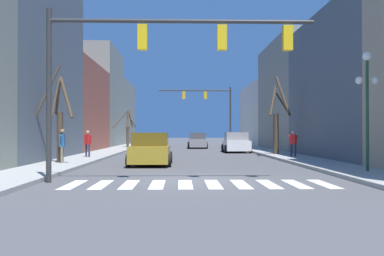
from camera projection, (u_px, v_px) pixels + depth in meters
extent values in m
plane|color=#4C4C4F|center=(198.00, 181.00, 15.52)|extent=(240.00, 240.00, 0.00)
cube|color=#9E9E99|center=(8.00, 179.00, 15.36)|extent=(2.54, 90.00, 0.15)
cube|color=#9E9E99|center=(384.00, 178.00, 15.69)|extent=(2.54, 90.00, 0.15)
cube|color=#515B66|center=(7.00, 54.00, 26.34)|extent=(6.00, 13.25, 12.52)
cube|color=#934C3D|center=(64.00, 108.00, 39.19)|extent=(6.00, 12.51, 7.63)
cube|color=gray|center=(91.00, 98.00, 50.91)|extent=(6.00, 10.91, 11.05)
cube|color=gray|center=(109.00, 113.00, 63.62)|extent=(6.00, 14.54, 8.77)
cube|color=#515B66|center=(364.00, 86.00, 27.85)|extent=(6.00, 14.07, 9.08)
cube|color=gray|center=(303.00, 96.00, 41.74)|extent=(6.00, 13.71, 10.04)
cube|color=beige|center=(271.00, 116.00, 56.26)|extent=(6.00, 15.37, 7.56)
cube|color=white|center=(73.00, 185.00, 14.36)|extent=(0.45, 2.60, 0.01)
cube|color=white|center=(101.00, 185.00, 14.39)|extent=(0.45, 2.60, 0.01)
cube|color=white|center=(129.00, 184.00, 14.41)|extent=(0.45, 2.60, 0.01)
cube|color=white|center=(157.00, 184.00, 14.43)|extent=(0.45, 2.60, 0.01)
cube|color=white|center=(185.00, 184.00, 14.46)|extent=(0.45, 2.60, 0.01)
cube|color=white|center=(213.00, 184.00, 14.48)|extent=(0.45, 2.60, 0.01)
cube|color=white|center=(241.00, 184.00, 14.50)|extent=(0.45, 2.60, 0.01)
cube|color=white|center=(269.00, 184.00, 14.53)|extent=(0.45, 2.60, 0.01)
cube|color=white|center=(296.00, 184.00, 14.55)|extent=(0.45, 2.60, 0.01)
cube|color=white|center=(324.00, 184.00, 14.57)|extent=(0.45, 2.60, 0.01)
cylinder|color=#2D2D2D|center=(49.00, 95.00, 14.99)|extent=(0.18, 0.18, 5.83)
cylinder|color=#2D2D2D|center=(182.00, 21.00, 15.13)|extent=(8.92, 0.14, 0.14)
cube|color=yellow|center=(143.00, 37.00, 15.09)|extent=(0.32, 0.28, 0.84)
cube|color=yellow|center=(222.00, 38.00, 15.16)|extent=(0.32, 0.28, 0.84)
cube|color=yellow|center=(287.00, 38.00, 15.21)|extent=(0.32, 0.28, 0.84)
cylinder|color=#2D2D2D|center=(230.00, 117.00, 50.43)|extent=(0.18, 0.18, 6.78)
cylinder|color=#2D2D2D|center=(195.00, 90.00, 50.36)|extent=(8.07, 0.14, 0.14)
cube|color=yellow|center=(205.00, 95.00, 50.38)|extent=(0.32, 0.28, 0.84)
cube|color=yellow|center=(184.00, 95.00, 50.32)|extent=(0.32, 0.28, 0.84)
cylinder|color=#1E4C2D|center=(367.00, 116.00, 17.70)|extent=(0.12, 0.12, 4.37)
sphere|color=white|center=(367.00, 56.00, 17.73)|extent=(0.36, 0.36, 0.36)
sphere|color=white|center=(359.00, 80.00, 17.71)|extent=(0.31, 0.31, 0.31)
sphere|color=white|center=(375.00, 80.00, 17.73)|extent=(0.31, 0.31, 0.31)
cube|color=white|center=(236.00, 145.00, 37.46)|extent=(1.94, 4.23, 0.83)
cube|color=gray|center=(236.00, 136.00, 37.47)|extent=(1.78, 2.20, 0.68)
cylinder|color=black|center=(223.00, 148.00, 38.75)|extent=(0.22, 0.64, 0.64)
cylinder|color=black|center=(246.00, 148.00, 38.80)|extent=(0.22, 0.64, 0.64)
cylinder|color=black|center=(226.00, 149.00, 36.13)|extent=(0.22, 0.64, 0.64)
cylinder|color=black|center=(250.00, 149.00, 36.18)|extent=(0.22, 0.64, 0.64)
cube|color=gray|center=(197.00, 143.00, 47.11)|extent=(1.77, 4.40, 0.80)
cube|color=#464648|center=(197.00, 136.00, 47.12)|extent=(1.62, 2.29, 0.65)
cylinder|color=black|center=(189.00, 145.00, 48.45)|extent=(0.22, 0.64, 0.64)
cylinder|color=black|center=(205.00, 145.00, 48.50)|extent=(0.22, 0.64, 0.64)
cylinder|color=black|center=(189.00, 146.00, 45.73)|extent=(0.22, 0.64, 0.64)
cylinder|color=black|center=(207.00, 146.00, 45.77)|extent=(0.22, 0.64, 0.64)
cube|color=#A38423|center=(151.00, 154.00, 22.96)|extent=(1.91, 4.46, 0.82)
cube|color=#594813|center=(151.00, 139.00, 22.97)|extent=(1.76, 2.32, 0.67)
cylinder|color=black|center=(169.00, 160.00, 21.60)|extent=(0.22, 0.64, 0.64)
cylinder|color=black|center=(128.00, 161.00, 21.55)|extent=(0.22, 0.64, 0.64)
cylinder|color=black|center=(170.00, 157.00, 24.37)|extent=(0.22, 0.64, 0.64)
cylinder|color=black|center=(134.00, 157.00, 24.32)|extent=(0.22, 0.64, 0.64)
cylinder|color=#282D47|center=(295.00, 150.00, 28.30)|extent=(0.12, 0.12, 0.78)
cylinder|color=#282D47|center=(291.00, 150.00, 28.49)|extent=(0.12, 0.12, 0.78)
cube|color=red|center=(293.00, 139.00, 28.40)|extent=(0.42, 0.42, 0.61)
sphere|color=beige|center=(293.00, 132.00, 28.41)|extent=(0.22, 0.22, 0.22)
cylinder|color=red|center=(296.00, 140.00, 28.26)|extent=(0.25, 0.24, 0.59)
cylinder|color=red|center=(290.00, 140.00, 28.55)|extent=(0.25, 0.24, 0.59)
cylinder|color=#282D47|center=(86.00, 151.00, 27.99)|extent=(0.12, 0.12, 0.78)
cylinder|color=#282D47|center=(89.00, 151.00, 27.83)|extent=(0.12, 0.12, 0.78)
cube|color=red|center=(88.00, 139.00, 27.92)|extent=(0.43, 0.40, 0.61)
sphere|color=tan|center=(88.00, 132.00, 27.92)|extent=(0.22, 0.22, 0.22)
cylinder|color=red|center=(85.00, 140.00, 28.05)|extent=(0.26, 0.23, 0.59)
cylinder|color=red|center=(90.00, 140.00, 27.79)|extent=(0.26, 0.23, 0.59)
cylinder|color=#7A705B|center=(62.00, 155.00, 22.35)|extent=(0.12, 0.12, 0.80)
cylinder|color=#7A705B|center=(63.00, 155.00, 22.64)|extent=(0.12, 0.12, 0.80)
cube|color=#235693|center=(62.00, 141.00, 22.50)|extent=(0.26, 0.41, 0.63)
sphere|color=#8C664C|center=(62.00, 131.00, 22.50)|extent=(0.22, 0.22, 0.22)
cylinder|color=#235693|center=(61.00, 141.00, 22.28)|extent=(0.11, 0.28, 0.61)
cylinder|color=#235693|center=(63.00, 141.00, 22.72)|extent=(0.11, 0.28, 0.61)
cylinder|color=#473828|center=(128.00, 136.00, 47.46)|extent=(0.28, 0.28, 2.17)
cylinder|color=#473828|center=(132.00, 121.00, 47.66)|extent=(0.96, 0.49, 1.39)
cylinder|color=#473828|center=(127.00, 119.00, 47.04)|extent=(0.17, 1.02, 1.77)
cylinder|color=#473828|center=(129.00, 119.00, 46.64)|extent=(0.46, 1.77, 2.05)
cylinder|color=#473828|center=(120.00, 119.00, 47.06)|extent=(1.53, 0.96, 1.94)
cylinder|color=#473828|center=(130.00, 118.00, 48.25)|extent=(0.43, 1.62, 1.93)
cylinder|color=#473828|center=(60.00, 137.00, 22.74)|extent=(0.30, 0.30, 2.55)
cylinder|color=#473828|center=(58.00, 98.00, 23.13)|extent=(0.53, 0.87, 1.70)
cylinder|color=#473828|center=(66.00, 97.00, 22.23)|extent=(1.00, 1.24, 2.18)
cylinder|color=#473828|center=(48.00, 90.00, 22.55)|extent=(1.17, 0.51, 2.59)
cylinder|color=#473828|center=(56.00, 97.00, 22.35)|extent=(0.30, 0.92, 2.15)
cylinder|color=#473828|center=(276.00, 134.00, 31.62)|extent=(0.37, 0.37, 2.83)
cylinder|color=#473828|center=(283.00, 104.00, 31.16)|extent=(0.87, 1.13, 1.70)
cylinder|color=#473828|center=(283.00, 95.00, 31.07)|extent=(0.83, 1.35, 2.77)
cylinder|color=#473828|center=(273.00, 101.00, 31.05)|extent=(0.79, 1.33, 2.19)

